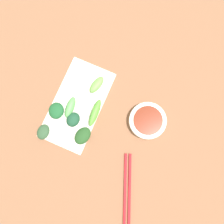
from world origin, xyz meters
TOP-DOWN VIEW (x-y plane):
  - tabletop at (0.00, 0.00)m, footprint 2.10×2.10m
  - sauce_bowl at (-0.17, -0.04)m, footprint 0.12×0.12m
  - serving_plate at (0.07, 0.01)m, footprint 0.16×0.31m
  - broccoli_stalk_0 at (0.08, 0.02)m, footprint 0.03×0.08m
  - broccoli_stalk_1 at (0.04, -0.08)m, footprint 0.05×0.07m
  - broccoli_leafy_2 at (0.13, 0.14)m, footprint 0.04×0.06m
  - broccoli_leafy_3 at (0.06, 0.06)m, footprint 0.05×0.05m
  - broccoli_leafy_4 at (0.12, 0.05)m, footprint 0.07×0.07m
  - broccoli_stalk_5 at (0.00, 0.01)m, footprint 0.03×0.10m
  - broccoli_leafy_6 at (0.01, 0.10)m, footprint 0.06×0.07m
  - chopsticks at (-0.20, 0.20)m, footprint 0.11×0.22m

SIDE VIEW (x-z plane):
  - tabletop at x=0.00m, z-range 0.00..0.02m
  - chopsticks at x=-0.20m, z-range 0.02..0.03m
  - serving_plate at x=0.07m, z-range 0.02..0.03m
  - sauce_bowl at x=-0.17m, z-range 0.02..0.06m
  - broccoli_stalk_1 at x=0.04m, z-range 0.03..0.05m
  - broccoli_leafy_2 at x=0.13m, z-range 0.03..0.05m
  - broccoli_leafy_6 at x=0.01m, z-range 0.03..0.05m
  - broccoli_leafy_4 at x=0.12m, z-range 0.03..0.06m
  - broccoli_leafy_3 at x=0.06m, z-range 0.03..0.06m
  - broccoli_stalk_0 at x=0.08m, z-range 0.03..0.06m
  - broccoli_stalk_5 at x=0.00m, z-range 0.03..0.06m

